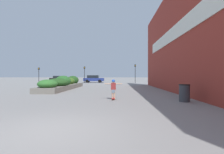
# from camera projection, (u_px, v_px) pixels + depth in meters

# --- Properties ---
(ground_plane) EXTENTS (300.00, 300.00, 0.00)m
(ground_plane) POSITION_uv_depth(u_px,v_px,m) (51.00, 131.00, 4.71)
(ground_plane) COLOR gray
(building_wall_right) EXTENTS (0.67, 30.32, 9.57)m
(building_wall_right) POSITION_uv_depth(u_px,v_px,m) (186.00, 31.00, 12.95)
(building_wall_right) COLOR maroon
(building_wall_right) RESTS_ON ground_plane
(planter_box) EXTENTS (2.08, 10.92, 1.49)m
(planter_box) POSITION_uv_depth(u_px,v_px,m) (63.00, 84.00, 19.28)
(planter_box) COLOR slate
(planter_box) RESTS_ON ground_plane
(skateboard) EXTENTS (0.24, 0.79, 0.09)m
(skateboard) POSITION_uv_depth(u_px,v_px,m) (113.00, 98.00, 10.88)
(skateboard) COLOR maroon
(skateboard) RESTS_ON ground_plane
(skateboarder) EXTENTS (1.09, 0.20, 1.17)m
(skateboarder) POSITION_uv_depth(u_px,v_px,m) (113.00, 87.00, 10.88)
(skateboarder) COLOR tan
(skateboarder) RESTS_ON skateboard
(trash_bin) EXTENTS (0.62, 0.62, 1.00)m
(trash_bin) POSITION_uv_depth(u_px,v_px,m) (184.00, 93.00, 9.98)
(trash_bin) COLOR #38383D
(trash_bin) RESTS_ON ground_plane
(car_leftmost) EXTENTS (4.60, 1.96, 1.65)m
(car_leftmost) POSITION_uv_depth(u_px,v_px,m) (172.00, 79.00, 38.05)
(car_leftmost) COLOR maroon
(car_leftmost) RESTS_ON ground_plane
(car_center_left) EXTENTS (4.77, 2.00, 1.45)m
(car_center_left) POSITION_uv_depth(u_px,v_px,m) (60.00, 79.00, 42.40)
(car_center_left) COLOR black
(car_center_left) RESTS_ON ground_plane
(car_center_right) EXTENTS (4.32, 1.94, 1.58)m
(car_center_right) POSITION_uv_depth(u_px,v_px,m) (94.00, 79.00, 37.61)
(car_center_right) COLOR navy
(car_center_right) RESTS_ON ground_plane
(traffic_light_left) EXTENTS (0.28, 0.30, 3.33)m
(traffic_light_left) POSITION_uv_depth(u_px,v_px,m) (84.00, 72.00, 35.13)
(traffic_light_left) COLOR black
(traffic_light_left) RESTS_ON ground_plane
(traffic_light_right) EXTENTS (0.28, 0.30, 3.73)m
(traffic_light_right) POSITION_uv_depth(u_px,v_px,m) (135.00, 71.00, 34.74)
(traffic_light_right) COLOR black
(traffic_light_right) RESTS_ON ground_plane
(traffic_light_far_left) EXTENTS (0.28, 0.30, 3.10)m
(traffic_light_far_left) POSITION_uv_depth(u_px,v_px,m) (39.00, 72.00, 34.62)
(traffic_light_far_left) COLOR black
(traffic_light_far_left) RESTS_ON ground_plane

